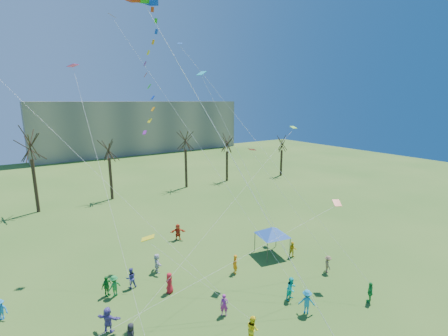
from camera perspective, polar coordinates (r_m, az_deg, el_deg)
distant_building at (r=98.86m, az=-15.00°, el=7.32°), size 60.00×14.00×15.00m
bare_tree_row at (r=50.14m, az=-19.28°, el=2.33°), size 68.75×8.73×11.69m
big_box_kite at (r=19.23m, az=-12.50°, el=16.58°), size 3.58×7.28×23.24m
canopy_tent_blue at (r=32.05m, az=8.85°, el=-11.34°), size 3.84×3.84×2.94m
festival_crowd at (r=25.80m, az=-7.95°, el=-21.71°), size 25.77×19.34×1.85m
small_kites_aloft at (r=24.46m, az=-7.82°, el=6.89°), size 29.95×18.32×34.51m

